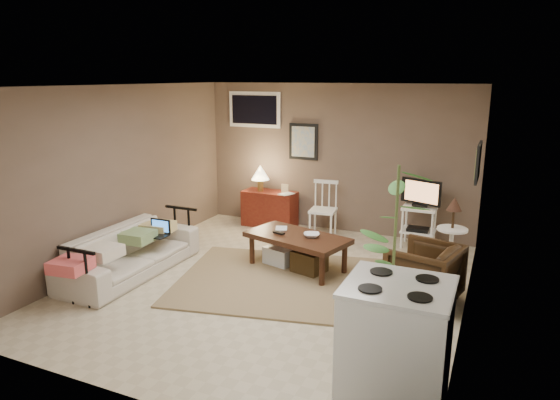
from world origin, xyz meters
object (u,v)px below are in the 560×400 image
at_px(side_table, 453,227).
at_px(armchair, 424,270).
at_px(red_console, 269,205).
at_px(stove, 395,346).
at_px(coffee_table, 297,249).
at_px(sofa, 130,245).
at_px(spindle_chair, 323,211).
at_px(potted_plant, 394,253).
at_px(tv_stand, 419,212).

distance_m(side_table, armchair, 1.01).
height_order(red_console, stove, red_console).
bearing_deg(coffee_table, sofa, -152.17).
distance_m(spindle_chair, potted_plant, 3.48).
height_order(tv_stand, armchair, tv_stand).
bearing_deg(stove, side_table, 87.75).
height_order(side_table, potted_plant, potted_plant).
bearing_deg(tv_stand, side_table, -58.80).
distance_m(red_console, armchair, 3.46).
height_order(sofa, red_console, red_console).
xyz_separation_m(armchair, potted_plant, (-0.13, -1.18, 0.58)).
bearing_deg(side_table, armchair, -101.49).
bearing_deg(potted_plant, tv_stand, 94.16).
distance_m(red_console, tv_stand, 2.52).
height_order(tv_stand, side_table, tv_stand).
bearing_deg(spindle_chair, potted_plant, -60.19).
xyz_separation_m(side_table, armchair, (-0.19, -0.95, -0.27)).
xyz_separation_m(sofa, stove, (3.67, -1.30, 0.12)).
bearing_deg(sofa, coffee_table, -62.17).
relative_size(coffee_table, sofa, 0.73).
bearing_deg(spindle_chair, coffee_table, -83.87).
bearing_deg(tv_stand, armchair, -79.21).
height_order(spindle_chair, stove, stove).
height_order(coffee_table, spindle_chair, spindle_chair).
height_order(coffee_table, stove, stove).
bearing_deg(tv_stand, potted_plant, -85.84).
xyz_separation_m(red_console, side_table, (3.06, -0.98, 0.27)).
height_order(coffee_table, tv_stand, tv_stand).
bearing_deg(red_console, armchair, -33.96).
bearing_deg(tv_stand, sofa, -141.34).
distance_m(side_table, stove, 2.99).
xyz_separation_m(tv_stand, stove, (0.43, -3.89, -0.04)).
height_order(coffee_table, potted_plant, potted_plant).
height_order(coffee_table, side_table, side_table).
bearing_deg(coffee_table, armchair, -9.41).
xyz_separation_m(coffee_table, spindle_chair, (-0.16, 1.53, 0.13)).
height_order(red_console, potted_plant, potted_plant).
distance_m(coffee_table, armchair, 1.71).
relative_size(coffee_table, tv_stand, 1.41).
height_order(spindle_chair, potted_plant, potted_plant).
bearing_deg(stove, tv_stand, 96.31).
bearing_deg(tv_stand, spindle_chair, -178.11).
bearing_deg(coffee_table, spindle_chair, 96.13).
distance_m(tv_stand, armchair, 1.90).
height_order(tv_stand, stove, tv_stand).
bearing_deg(sofa, side_table, -66.01).
bearing_deg(sofa, tv_stand, -51.34).
relative_size(red_console, potted_plant, 0.59).
xyz_separation_m(coffee_table, potted_plant, (1.55, -1.46, 0.67)).
distance_m(sofa, armchair, 3.67).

